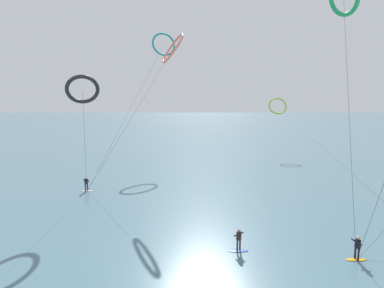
{
  "coord_description": "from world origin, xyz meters",
  "views": [
    {
      "loc": [
        -0.44,
        -4.15,
        10.96
      ],
      "look_at": [
        0.0,
        19.27,
        7.24
      ],
      "focal_mm": 27.91,
      "sensor_mm": 36.0,
      "label": 1
    }
  ],
  "objects_px": {
    "kite_charcoal": "(83,90)",
    "surfer_cobalt": "(239,241)",
    "kite_coral": "(173,49)",
    "surfer_amber": "(357,250)",
    "kite_teal": "(164,44)",
    "kite_lime": "(278,106)",
    "surfer_ivory": "(86,185)"
  },
  "relations": [
    {
      "from": "surfer_ivory",
      "to": "kite_lime",
      "type": "bearing_deg",
      "value": 168.46
    },
    {
      "from": "kite_teal",
      "to": "kite_lime",
      "type": "bearing_deg",
      "value": -24.72
    },
    {
      "from": "surfer_amber",
      "to": "kite_lime",
      "type": "xyz_separation_m",
      "value": [
        5.85,
        37.9,
        8.35
      ]
    },
    {
      "from": "surfer_cobalt",
      "to": "kite_teal",
      "type": "relative_size",
      "value": 0.07
    },
    {
      "from": "surfer_amber",
      "to": "kite_teal",
      "type": "height_order",
      "value": "kite_teal"
    },
    {
      "from": "surfer_cobalt",
      "to": "surfer_amber",
      "type": "xyz_separation_m",
      "value": [
        7.74,
        -1.32,
        0.0
      ]
    },
    {
      "from": "surfer_amber",
      "to": "kite_charcoal",
      "type": "relative_size",
      "value": 0.13
    },
    {
      "from": "surfer_ivory",
      "to": "kite_charcoal",
      "type": "bearing_deg",
      "value": 62.08
    },
    {
      "from": "surfer_amber",
      "to": "kite_charcoal",
      "type": "distance_m",
      "value": 27.2
    },
    {
      "from": "kite_teal",
      "to": "kite_charcoal",
      "type": "bearing_deg",
      "value": -124.12
    },
    {
      "from": "surfer_ivory",
      "to": "kite_charcoal",
      "type": "distance_m",
      "value": 11.36
    },
    {
      "from": "surfer_ivory",
      "to": "surfer_cobalt",
      "type": "relative_size",
      "value": 1.0
    },
    {
      "from": "kite_charcoal",
      "to": "kite_teal",
      "type": "bearing_deg",
      "value": -123.47
    },
    {
      "from": "kite_charcoal",
      "to": "kite_lime",
      "type": "xyz_separation_m",
      "value": [
        27.68,
        25.81,
        -2.49
      ]
    },
    {
      "from": "kite_coral",
      "to": "kite_teal",
      "type": "distance_m",
      "value": 19.86
    },
    {
      "from": "surfer_cobalt",
      "to": "kite_coral",
      "type": "distance_m",
      "value": 25.08
    },
    {
      "from": "kite_teal",
      "to": "kite_charcoal",
      "type": "relative_size",
      "value": 1.94
    },
    {
      "from": "kite_teal",
      "to": "surfer_ivory",
      "type": "bearing_deg",
      "value": -128.51
    },
    {
      "from": "surfer_cobalt",
      "to": "kite_teal",
      "type": "distance_m",
      "value": 43.43
    },
    {
      "from": "surfer_ivory",
      "to": "kite_charcoal",
      "type": "height_order",
      "value": "kite_charcoal"
    },
    {
      "from": "kite_charcoal",
      "to": "surfer_cobalt",
      "type": "bearing_deg",
      "value": 121.98
    },
    {
      "from": "surfer_ivory",
      "to": "surfer_amber",
      "type": "xyz_separation_m",
      "value": [
        23.08,
        -15.23,
        0.0
      ]
    },
    {
      "from": "surfer_amber",
      "to": "kite_charcoal",
      "type": "xyz_separation_m",
      "value": [
        -21.82,
        12.09,
        10.84
      ]
    },
    {
      "from": "surfer_ivory",
      "to": "kite_teal",
      "type": "xyz_separation_m",
      "value": [
        7.44,
        23.97,
        19.72
      ]
    },
    {
      "from": "kite_lime",
      "to": "surfer_ivory",
      "type": "bearing_deg",
      "value": -140.21
    },
    {
      "from": "surfer_ivory",
      "to": "surfer_cobalt",
      "type": "xyz_separation_m",
      "value": [
        15.33,
        -13.92,
        0.0
      ]
    },
    {
      "from": "surfer_cobalt",
      "to": "kite_coral",
      "type": "height_order",
      "value": "kite_coral"
    },
    {
      "from": "surfer_cobalt",
      "to": "kite_charcoal",
      "type": "distance_m",
      "value": 20.78
    },
    {
      "from": "surfer_ivory",
      "to": "kite_lime",
      "type": "relative_size",
      "value": 0.04
    },
    {
      "from": "surfer_ivory",
      "to": "kite_coral",
      "type": "distance_m",
      "value": 19.42
    },
    {
      "from": "surfer_amber",
      "to": "kite_charcoal",
      "type": "bearing_deg",
      "value": -133.14
    },
    {
      "from": "surfer_ivory",
      "to": "kite_lime",
      "type": "xyz_separation_m",
      "value": [
        28.93,
        22.67,
        8.35
      ]
    }
  ]
}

